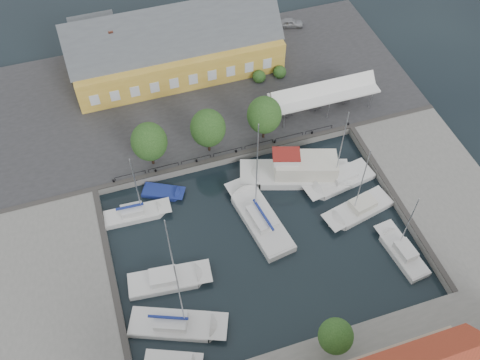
% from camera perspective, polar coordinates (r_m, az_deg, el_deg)
% --- Properties ---
extents(ground, '(140.00, 140.00, 0.00)m').
position_cam_1_polar(ground, '(59.85, 1.78, -5.18)').
color(ground, black).
rests_on(ground, ground).
extents(north_quay, '(56.00, 26.00, 1.00)m').
position_cam_1_polar(north_quay, '(73.94, -4.12, 9.38)').
color(north_quay, '#2D2D30').
rests_on(north_quay, ground).
extents(west_quay, '(12.00, 24.00, 1.00)m').
position_cam_1_polar(west_quay, '(58.10, -18.94, -11.83)').
color(west_quay, slate).
rests_on(west_quay, ground).
extents(east_quay, '(12.00, 24.00, 1.00)m').
position_cam_1_polar(east_quay, '(66.48, 20.61, -1.09)').
color(east_quay, slate).
rests_on(east_quay, ground).
extents(quay_edge_fittings, '(56.00, 24.72, 0.40)m').
position_cam_1_polar(quay_edge_fittings, '(61.56, 0.38, -1.12)').
color(quay_edge_fittings, '#383533').
rests_on(quay_edge_fittings, north_quay).
extents(warehouse, '(28.56, 14.00, 9.55)m').
position_cam_1_polar(warehouse, '(75.11, -7.38, 13.75)').
color(warehouse, gold).
rests_on(warehouse, north_quay).
extents(tent_canopy, '(14.00, 4.00, 2.83)m').
position_cam_1_polar(tent_canopy, '(69.66, 8.95, 9.15)').
color(tent_canopy, white).
rests_on(tent_canopy, north_quay).
extents(quay_trees, '(18.20, 4.20, 6.30)m').
position_cam_1_polar(quay_trees, '(62.86, -3.44, 5.56)').
color(quay_trees, black).
rests_on(quay_trees, north_quay).
extents(car_silver, '(4.10, 2.55, 1.30)m').
position_cam_1_polar(car_silver, '(84.32, 5.41, 16.35)').
color(car_silver, '#A4A7AC').
rests_on(car_silver, north_quay).
extents(car_red, '(2.62, 3.83, 1.19)m').
position_cam_1_polar(car_red, '(66.65, -10.01, 3.97)').
color(car_red, '#511912').
rests_on(car_red, north_quay).
extents(center_sailboat, '(5.02, 11.62, 15.13)m').
position_cam_1_polar(center_sailboat, '(60.09, 2.15, -4.22)').
color(center_sailboat, silver).
rests_on(center_sailboat, ground).
extents(trawler, '(13.53, 7.64, 5.00)m').
position_cam_1_polar(trawler, '(63.75, 6.35, 0.90)').
color(trawler, silver).
rests_on(trawler, ground).
extents(east_boat_a, '(9.27, 4.39, 12.57)m').
position_cam_1_polar(east_boat_a, '(64.56, 10.57, -0.06)').
color(east_boat_a, silver).
rests_on(east_boat_a, ground).
extents(east_boat_b, '(8.80, 4.51, 11.55)m').
position_cam_1_polar(east_boat_b, '(62.42, 12.56, -3.11)').
color(east_boat_b, silver).
rests_on(east_boat_b, ground).
extents(east_boat_c, '(3.18, 7.68, 9.70)m').
position_cam_1_polar(east_boat_c, '(60.42, 16.88, -7.43)').
color(east_boat_c, silver).
rests_on(east_boat_c, ground).
extents(west_boat_a, '(7.72, 2.51, 10.23)m').
position_cam_1_polar(west_boat_a, '(61.68, -11.03, -3.62)').
color(west_boat_a, silver).
rests_on(west_boat_a, ground).
extents(west_boat_c, '(8.93, 3.67, 11.69)m').
position_cam_1_polar(west_boat_c, '(56.74, -7.73, -10.57)').
color(west_boat_c, silver).
rests_on(west_boat_c, ground).
extents(west_boat_d, '(9.97, 6.31, 12.79)m').
position_cam_1_polar(west_boat_d, '(54.52, -6.87, -15.10)').
color(west_boat_d, silver).
rests_on(west_boat_d, ground).
extents(launch_nw, '(5.25, 3.99, 0.88)m').
position_cam_1_polar(launch_nw, '(63.23, -8.23, -1.35)').
color(launch_nw, navy).
rests_on(launch_nw, ground).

